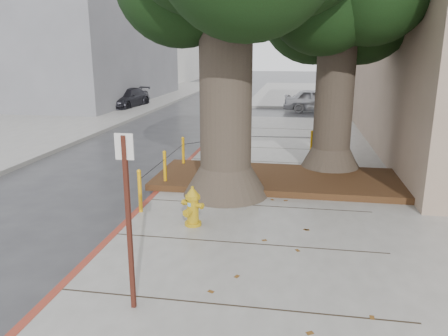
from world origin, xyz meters
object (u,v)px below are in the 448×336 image
object	(u,v)px
fire_hydrant	(193,206)
car_dark	(126,98)
signpost	(128,213)
car_silver	(318,100)

from	to	relation	value
fire_hydrant	car_dark	xyz separation A→B (m)	(-8.57, 17.90, 0.07)
car_dark	fire_hydrant	bearing A→B (deg)	-59.08
fire_hydrant	signpost	bearing A→B (deg)	-69.83
car_silver	signpost	bearing A→B (deg)	173.12
signpost	car_dark	distance (m)	22.49
car_silver	car_dark	bearing A→B (deg)	93.12
fire_hydrant	signpost	distance (m)	3.08
fire_hydrant	car_silver	world-z (taller)	car_silver
car_dark	car_silver	bearing A→B (deg)	6.63
signpost	car_dark	xyz separation A→B (m)	(-8.45, 20.82, -0.88)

